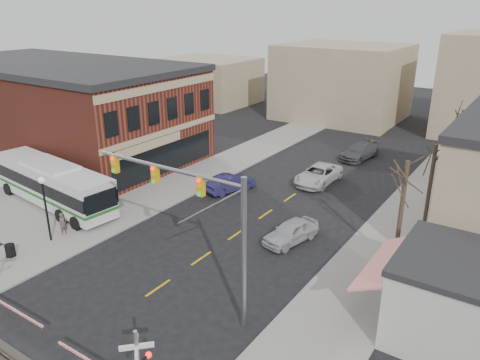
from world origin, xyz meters
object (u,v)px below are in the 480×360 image
at_px(car_c, 318,175).
at_px(pedestrian_far, 91,205).
at_px(street_lamp, 44,196).
at_px(pedestrian_near, 63,224).
at_px(car_a, 291,232).
at_px(car_d, 360,151).
at_px(traffic_signal_mast, 199,210).
at_px(car_b, 230,183).
at_px(transit_bus, 52,183).
at_px(trash_bin, 10,250).

xyz_separation_m(car_c, pedestrian_far, (-11.44, -16.04, 0.09)).
height_order(street_lamp, pedestrian_near, street_lamp).
bearing_deg(car_a, car_d, 110.82).
xyz_separation_m(car_c, pedestrian_near, (-10.42, -19.27, 0.12)).
xyz_separation_m(street_lamp, car_d, (10.97, 29.33, -2.57)).
bearing_deg(car_a, car_c, 119.23).
relative_size(car_d, pedestrian_near, 3.51).
height_order(car_a, car_d, car_d).
bearing_deg(pedestrian_far, traffic_signal_mast, -50.64).
bearing_deg(car_a, car_b, 162.41).
distance_m(car_c, pedestrian_far, 19.70).
bearing_deg(transit_bus, traffic_signal_mast, -12.34).
height_order(transit_bus, car_a, transit_bus).
bearing_deg(pedestrian_far, car_a, -15.45).
xyz_separation_m(car_a, car_d, (-2.64, 20.18, 0.06)).
height_order(car_a, car_c, car_c).
bearing_deg(street_lamp, transit_bus, 141.55).
bearing_deg(pedestrian_near, street_lamp, -178.45).
bearing_deg(car_a, trash_bin, -125.97).
relative_size(pedestrian_near, pedestrian_far, 1.05).
relative_size(traffic_signal_mast, street_lamp, 2.07).
relative_size(trash_bin, car_a, 0.19).
xyz_separation_m(transit_bus, trash_bin, (4.79, -6.75, -1.38)).
bearing_deg(car_a, pedestrian_far, -148.35).
xyz_separation_m(trash_bin, pedestrian_near, (0.25, 3.84, 0.38)).
bearing_deg(street_lamp, pedestrian_near, 89.48).
bearing_deg(pedestrian_near, car_a, -57.27).
distance_m(traffic_signal_mast, pedestrian_near, 13.99).
bearing_deg(car_c, traffic_signal_mast, -81.26).
distance_m(car_a, car_d, 20.35).
bearing_deg(car_a, traffic_signal_mast, -79.78).
height_order(street_lamp, car_d, street_lamp).
relative_size(traffic_signal_mast, car_b, 2.08).
xyz_separation_m(trash_bin, car_d, (11.21, 32.09, 0.28)).
bearing_deg(street_lamp, traffic_signal_mast, 0.09).
bearing_deg(transit_bus, car_d, 57.74).
height_order(car_a, pedestrian_far, pedestrian_far).
bearing_deg(car_c, car_a, -72.91).
relative_size(trash_bin, car_c, 0.14).
bearing_deg(pedestrian_far, transit_bus, 150.82).
height_order(car_c, pedestrian_far, pedestrian_far).
height_order(street_lamp, car_c, street_lamp).
relative_size(car_c, pedestrian_near, 3.60).
height_order(trash_bin, car_d, car_d).
bearing_deg(traffic_signal_mast, pedestrian_far, 163.11).
bearing_deg(traffic_signal_mast, car_d, 94.19).
relative_size(trash_bin, car_b, 0.18).
height_order(trash_bin, car_b, car_b).
bearing_deg(transit_bus, car_b, 46.11).
bearing_deg(pedestrian_far, street_lamp, -110.54).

